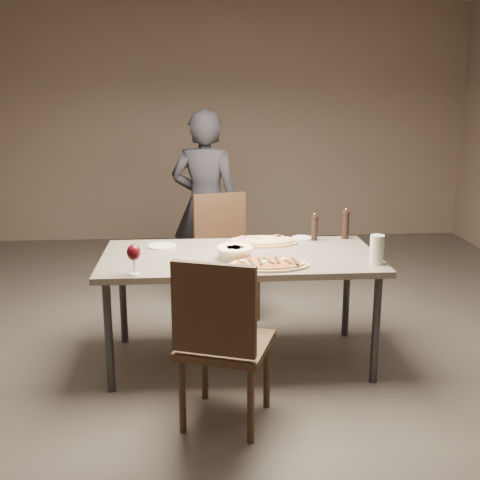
{
  "coord_description": "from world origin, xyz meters",
  "views": [
    {
      "loc": [
        -0.28,
        -3.78,
        1.82
      ],
      "look_at": [
        0.0,
        0.0,
        0.85
      ],
      "focal_mm": 45.0,
      "sensor_mm": 36.0,
      "label": 1
    }
  ],
  "objects": [
    {
      "name": "room",
      "position": [
        0.0,
        0.0,
        1.4
      ],
      "size": [
        7.0,
        7.0,
        7.0
      ],
      "color": "#58524C",
      "rests_on": "ground"
    },
    {
      "name": "dining_table",
      "position": [
        0.0,
        0.0,
        0.69
      ],
      "size": [
        1.8,
        0.9,
        0.75
      ],
      "color": "slate",
      "rests_on": "ground"
    },
    {
      "name": "zucchini_pizza",
      "position": [
        0.15,
        -0.28,
        0.77
      ],
      "size": [
        0.5,
        0.28,
        0.05
      ],
      "rotation": [
        0.0,
        0.0,
        -0.07
      ],
      "color": "tan",
      "rests_on": "dining_table"
    },
    {
      "name": "ham_pizza",
      "position": [
        0.17,
        0.28,
        0.77
      ],
      "size": [
        0.51,
        0.28,
        0.04
      ],
      "rotation": [
        0.0,
        0.0,
        -0.31
      ],
      "color": "tan",
      "rests_on": "dining_table"
    },
    {
      "name": "bread_basket",
      "position": [
        -0.04,
        -0.09,
        0.8
      ],
      "size": [
        0.24,
        0.24,
        0.08
      ],
      "rotation": [
        0.0,
        0.0,
        -0.02
      ],
      "color": "beige",
      "rests_on": "dining_table"
    },
    {
      "name": "oil_dish",
      "position": [
        0.47,
        0.37,
        0.76
      ],
      "size": [
        0.14,
        0.14,
        0.02
      ],
      "rotation": [
        0.0,
        0.0,
        0.22
      ],
      "color": "white",
      "rests_on": "dining_table"
    },
    {
      "name": "pepper_mill_left",
      "position": [
        0.56,
        0.34,
        0.84
      ],
      "size": [
        0.05,
        0.05,
        0.2
      ],
      "rotation": [
        0.0,
        0.0,
        0.24
      ],
      "color": "black",
      "rests_on": "dining_table"
    },
    {
      "name": "pepper_mill_right",
      "position": [
        0.79,
        0.38,
        0.86
      ],
      "size": [
        0.06,
        0.06,
        0.22
      ],
      "rotation": [
        0.0,
        0.0,
        -0.29
      ],
      "color": "black",
      "rests_on": "dining_table"
    },
    {
      "name": "carafe",
      "position": [
        0.83,
        -0.27,
        0.84
      ],
      "size": [
        0.09,
        0.09,
        0.18
      ],
      "rotation": [
        0.0,
        0.0,
        -0.17
      ],
      "color": "silver",
      "rests_on": "dining_table"
    },
    {
      "name": "wine_glass",
      "position": [
        -0.65,
        -0.38,
        0.88
      ],
      "size": [
        0.08,
        0.08,
        0.18
      ],
      "rotation": [
        0.0,
        0.0,
        0.33
      ],
      "color": "silver",
      "rests_on": "dining_table"
    },
    {
      "name": "side_plate",
      "position": [
        -0.52,
        0.23,
        0.76
      ],
      "size": [
        0.19,
        0.19,
        0.01
      ],
      "rotation": [
        0.0,
        0.0,
        0.28
      ],
      "color": "white",
      "rests_on": "dining_table"
    },
    {
      "name": "chair_near",
      "position": [
        -0.16,
        -0.83,
        0.55
      ],
      "size": [
        0.59,
        0.59,
        0.97
      ],
      "rotation": [
        0.0,
        0.0,
        -0.34
      ],
      "color": "#3C2819",
      "rests_on": "ground"
    },
    {
      "name": "chair_far",
      "position": [
        -0.06,
        0.94,
        0.55
      ],
      "size": [
        0.56,
        0.56,
        0.98
      ],
      "rotation": [
        0.0,
        0.0,
        3.4
      ],
      "color": "#3C2819",
      "rests_on": "ground"
    },
    {
      "name": "diner",
      "position": [
        -0.2,
        1.35,
        0.82
      ],
      "size": [
        0.68,
        0.53,
        1.64
      ],
      "primitive_type": "imported",
      "rotation": [
        0.0,
        0.0,
        2.89
      ],
      "color": "black",
      "rests_on": "ground"
    }
  ]
}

